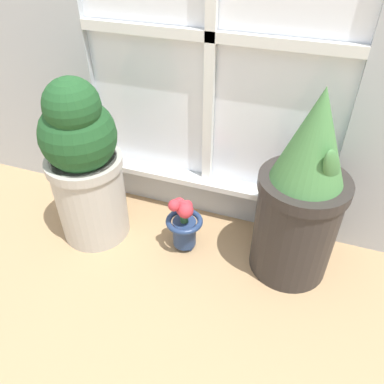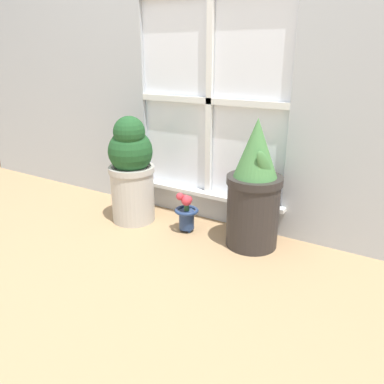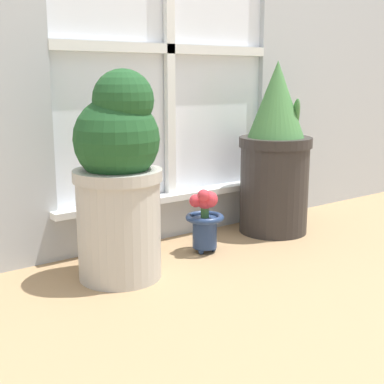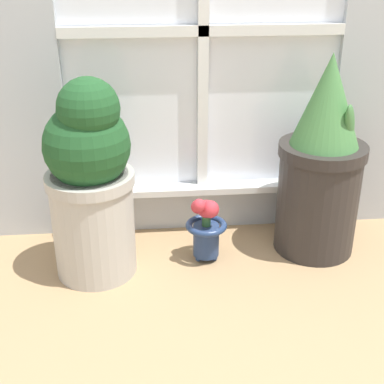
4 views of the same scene
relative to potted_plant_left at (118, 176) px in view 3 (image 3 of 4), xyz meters
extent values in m
plane|color=tan|center=(0.38, -0.38, -0.33)|extent=(10.00, 10.00, 0.00)
cube|color=#B2B7BC|center=(0.38, 0.29, -0.24)|extent=(0.96, 0.05, 0.18)
cube|color=white|center=(0.38, 0.30, 0.41)|extent=(0.96, 0.02, 1.11)
cube|color=white|center=(0.38, 0.27, 0.41)|extent=(0.04, 0.02, 1.11)
cube|color=white|center=(0.38, 0.27, 0.41)|extent=(0.96, 0.02, 0.04)
cube|color=white|center=(0.38, 0.24, -0.16)|extent=(1.02, 0.06, 0.02)
cylinder|color=#B7B2A8|center=(0.00, 0.00, -0.16)|extent=(0.26, 0.26, 0.35)
cylinder|color=#B7B2A8|center=(0.00, 0.00, 0.00)|extent=(0.28, 0.28, 0.04)
cylinder|color=#38281E|center=(0.00, 0.00, 0.02)|extent=(0.24, 0.24, 0.01)
sphere|color=#1E4C23|center=(0.00, 0.00, 0.12)|extent=(0.27, 0.27, 0.27)
sphere|color=#1E4C23|center=(0.01, -0.02, 0.24)|extent=(0.19, 0.19, 0.19)
ellipsoid|color=#1E4C23|center=(-0.03, 0.08, 0.10)|extent=(0.12, 0.07, 0.17)
cylinder|color=#2D2826|center=(0.77, 0.08, -0.13)|extent=(0.28, 0.28, 0.40)
cylinder|color=#2D2826|center=(0.77, 0.08, 0.04)|extent=(0.30, 0.30, 0.04)
cylinder|color=#38281E|center=(0.77, 0.08, 0.06)|extent=(0.26, 0.26, 0.01)
cone|color=#477F42|center=(0.77, 0.08, 0.22)|extent=(0.23, 0.23, 0.30)
ellipsoid|color=#477F42|center=(0.83, 0.04, 0.14)|extent=(0.10, 0.13, 0.19)
sphere|color=navy|center=(0.37, 0.07, -0.32)|extent=(0.02, 0.02, 0.02)
sphere|color=navy|center=(0.34, 0.02, -0.32)|extent=(0.02, 0.02, 0.02)
sphere|color=navy|center=(0.40, 0.02, -0.32)|extent=(0.02, 0.02, 0.02)
cylinder|color=navy|center=(0.37, 0.04, -0.26)|extent=(0.09, 0.09, 0.11)
torus|color=navy|center=(0.37, 0.04, -0.20)|extent=(0.14, 0.14, 0.02)
cylinder|color=#386633|center=(0.37, 0.04, -0.17)|extent=(0.03, 0.03, 0.06)
sphere|color=#C6333D|center=(0.37, 0.04, -0.14)|extent=(0.06, 0.06, 0.06)
sphere|color=#C6333D|center=(0.38, 0.05, -0.14)|extent=(0.04, 0.04, 0.04)
sphere|color=#C6333D|center=(0.34, 0.06, -0.14)|extent=(0.05, 0.05, 0.05)
sphere|color=#C6333D|center=(0.34, 0.01, -0.11)|extent=(0.04, 0.04, 0.04)
sphere|color=#C6333D|center=(0.38, 0.02, -0.13)|extent=(0.06, 0.06, 0.06)
camera|label=1|loc=(0.75, -0.94, 0.75)|focal=35.00mm
camera|label=2|loc=(1.45, -1.67, 0.66)|focal=35.00mm
camera|label=3|loc=(-0.79, -1.45, 0.31)|focal=50.00mm
camera|label=4|loc=(0.18, -1.55, 0.68)|focal=50.00mm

